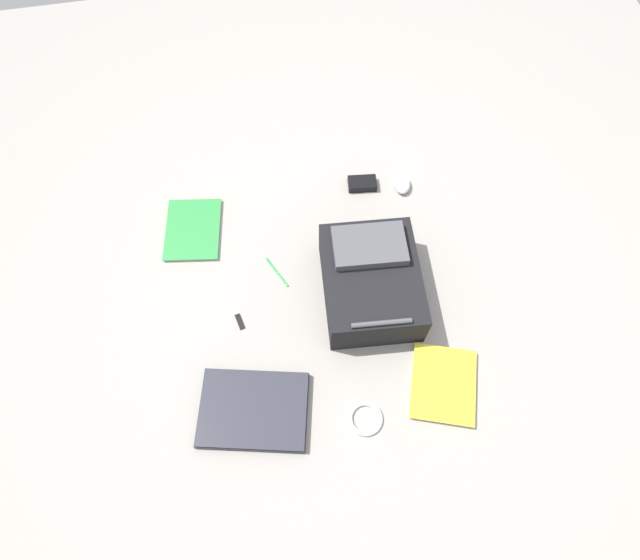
# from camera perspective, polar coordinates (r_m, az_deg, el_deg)

# --- Properties ---
(ground_plane) EXTENTS (3.58, 3.58, 0.00)m
(ground_plane) POSITION_cam_1_polar(r_m,az_deg,el_deg) (1.90, 1.25, -1.31)
(ground_plane) COLOR gray
(backpack) EXTENTS (0.35, 0.43, 0.19)m
(backpack) POSITION_cam_1_polar(r_m,az_deg,el_deg) (1.83, 5.46, -0.06)
(backpack) COLOR black
(backpack) RESTS_ON ground_plane
(laptop) EXTENTS (0.39, 0.32, 0.03)m
(laptop) POSITION_cam_1_polar(r_m,az_deg,el_deg) (1.75, -7.14, -13.59)
(laptop) COLOR #24242C
(laptop) RESTS_ON ground_plane
(book_blue) EXTENTS (0.28, 0.31, 0.02)m
(book_blue) POSITION_cam_1_polar(r_m,az_deg,el_deg) (1.81, 13.04, -10.83)
(book_blue) COLOR silver
(book_blue) RESTS_ON ground_plane
(book_manual) EXTENTS (0.24, 0.30, 0.01)m
(book_manual) POSITION_cam_1_polar(r_m,az_deg,el_deg) (2.07, -13.44, 5.27)
(book_manual) COLOR silver
(book_manual) RESTS_ON ground_plane
(computer_mouse) EXTENTS (0.08, 0.10, 0.04)m
(computer_mouse) POSITION_cam_1_polar(r_m,az_deg,el_deg) (2.15, 8.82, 10.11)
(computer_mouse) COLOR silver
(computer_mouse) RESTS_ON ground_plane
(cable_coil) EXTENTS (0.11, 0.11, 0.01)m
(cable_coil) POSITION_cam_1_polar(r_m,az_deg,el_deg) (1.75, 4.89, -14.56)
(cable_coil) COLOR silver
(cable_coil) RESTS_ON ground_plane
(power_brick) EXTENTS (0.12, 0.08, 0.03)m
(power_brick) POSITION_cam_1_polar(r_m,az_deg,el_deg) (2.14, 4.54, 10.25)
(power_brick) COLOR black
(power_brick) RESTS_ON ground_plane
(pen_black) EXTENTS (0.07, 0.13, 0.01)m
(pen_black) POSITION_cam_1_polar(r_m,az_deg,el_deg) (1.94, -4.62, 0.88)
(pen_black) COLOR #198C33
(pen_black) RESTS_ON ground_plane
(usb_stick) EXTENTS (0.03, 0.06, 0.01)m
(usb_stick) POSITION_cam_1_polar(r_m,az_deg,el_deg) (1.87, -8.58, -4.40)
(usb_stick) COLOR black
(usb_stick) RESTS_ON ground_plane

